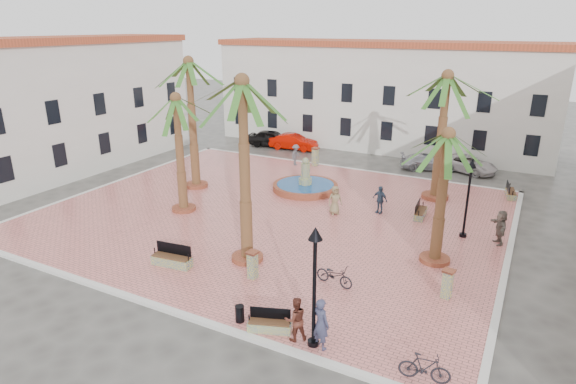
% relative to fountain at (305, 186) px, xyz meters
% --- Properties ---
extents(ground, '(120.00, 120.00, 0.00)m').
position_rel_fountain_xyz_m(ground, '(0.10, -4.62, -0.46)').
color(ground, '#56544F').
rests_on(ground, ground).
extents(plaza, '(26.00, 22.00, 0.15)m').
position_rel_fountain_xyz_m(plaza, '(0.10, -4.62, -0.39)').
color(plaza, '#E47A74').
rests_on(plaza, ground).
extents(kerb_n, '(26.30, 0.30, 0.16)m').
position_rel_fountain_xyz_m(kerb_n, '(0.10, 6.38, -0.38)').
color(kerb_n, silver).
rests_on(kerb_n, ground).
extents(kerb_s, '(26.30, 0.30, 0.16)m').
position_rel_fountain_xyz_m(kerb_s, '(0.10, -15.62, -0.38)').
color(kerb_s, silver).
rests_on(kerb_s, ground).
extents(kerb_e, '(0.30, 22.30, 0.16)m').
position_rel_fountain_xyz_m(kerb_e, '(13.10, -4.62, -0.38)').
color(kerb_e, silver).
rests_on(kerb_e, ground).
extents(kerb_w, '(0.30, 22.30, 0.16)m').
position_rel_fountain_xyz_m(kerb_w, '(-12.90, -4.62, -0.38)').
color(kerb_w, silver).
rests_on(kerb_w, ground).
extents(building_north, '(30.40, 7.40, 9.50)m').
position_rel_fountain_xyz_m(building_north, '(0.10, 15.38, 4.31)').
color(building_north, silver).
rests_on(building_north, ground).
extents(building_west, '(6.40, 24.40, 10.00)m').
position_rel_fountain_xyz_m(building_west, '(-18.89, -4.62, 4.56)').
color(building_west, silver).
rests_on(building_west, ground).
extents(fountain, '(4.41, 4.41, 2.28)m').
position_rel_fountain_xyz_m(fountain, '(0.00, 0.00, 0.00)').
color(fountain, '#9C492F').
rests_on(fountain, plaza).
extents(palm_nw, '(5.09, 5.09, 8.81)m').
position_rel_fountain_xyz_m(palm_nw, '(-7.03, -2.86, 7.26)').
color(palm_nw, '#9C492F').
rests_on(palm_nw, plaza).
extents(palm_sw, '(4.68, 4.68, 7.10)m').
position_rel_fountain_xyz_m(palm_sw, '(-4.90, -6.82, 5.69)').
color(palm_sw, '#9C492F').
rests_on(palm_sw, plaza).
extents(palm_s, '(4.89, 4.89, 8.75)m').
position_rel_fountain_xyz_m(palm_s, '(2.03, -10.57, 7.24)').
color(palm_s, '#9C492F').
rests_on(palm_s, plaza).
extents(palm_e, '(4.63, 4.63, 6.49)m').
position_rel_fountain_xyz_m(palm_e, '(10.01, -6.56, 5.11)').
color(palm_e, '#9C492F').
rests_on(palm_e, plaza).
extents(palm_ne, '(5.51, 5.51, 8.17)m').
position_rel_fountain_xyz_m(palm_ne, '(8.17, 2.47, 6.58)').
color(palm_ne, '#9C492F').
rests_on(palm_ne, plaza).
extents(bench_s, '(2.00, 0.82, 1.03)m').
position_rel_fountain_xyz_m(bench_s, '(-0.77, -12.71, -0.02)').
color(bench_s, gray).
rests_on(bench_s, plaza).
extents(bench_se, '(1.67, 1.01, 0.85)m').
position_rel_fountain_xyz_m(bench_se, '(5.80, -15.00, -0.07)').
color(bench_se, gray).
rests_on(bench_se, plaza).
extents(bench_e, '(0.63, 1.73, 0.89)m').
position_rel_fountain_xyz_m(bench_e, '(8.09, -1.26, -0.06)').
color(bench_e, gray).
rests_on(bench_e, plaza).
extents(bench_ne, '(0.82, 1.79, 0.91)m').
position_rel_fountain_xyz_m(bench_ne, '(12.48, 5.01, -0.05)').
color(bench_ne, gray).
rests_on(bench_ne, plaza).
extents(lamppost_s, '(0.49, 0.49, 4.51)m').
position_rel_fountain_xyz_m(lamppost_s, '(7.57, -15.00, 2.75)').
color(lamppost_s, black).
rests_on(lamppost_s, plaza).
extents(lamppost_e, '(0.46, 0.46, 4.25)m').
position_rel_fountain_xyz_m(lamppost_e, '(10.75, -2.97, 2.57)').
color(lamppost_e, black).
rests_on(lamppost_e, plaza).
extents(bollard_se, '(0.50, 0.50, 1.29)m').
position_rel_fountain_xyz_m(bollard_se, '(3.20, -11.96, 0.36)').
color(bollard_se, gray).
rests_on(bollard_se, plaza).
extents(bollard_n, '(0.56, 0.56, 1.47)m').
position_rel_fountain_xyz_m(bollard_n, '(-1.92, 5.78, 0.45)').
color(bollard_n, gray).
rests_on(bollard_n, plaza).
extents(bollard_e, '(0.53, 0.53, 1.27)m').
position_rel_fountain_xyz_m(bollard_e, '(11.12, -9.63, 0.35)').
color(bollard_e, gray).
rests_on(bollard_e, plaza).
extents(litter_bin, '(0.34, 0.34, 0.67)m').
position_rel_fountain_xyz_m(litter_bin, '(4.51, -15.02, 0.02)').
color(litter_bin, black).
rests_on(litter_bin, plaza).
extents(cyclist_a, '(0.82, 0.68, 1.93)m').
position_rel_fountain_xyz_m(cyclist_a, '(7.85, -15.02, 0.65)').
color(cyclist_a, '#393A57').
rests_on(cyclist_a, plaza).
extents(bicycle_a, '(1.84, 0.88, 0.93)m').
position_rel_fountain_xyz_m(bicycle_a, '(6.63, -10.82, 0.15)').
color(bicycle_a, black).
rests_on(bicycle_a, plaza).
extents(cyclist_b, '(1.03, 1.02, 1.67)m').
position_rel_fountain_xyz_m(cyclist_b, '(6.88, -15.02, 0.53)').
color(cyclist_b, '#57261C').
rests_on(cyclist_b, plaza).
extents(bicycle_b, '(1.67, 0.70, 0.97)m').
position_rel_fountain_xyz_m(bicycle_b, '(11.42, -15.02, 0.18)').
color(bicycle_b, black).
rests_on(bicycle_b, plaza).
extents(pedestrian_fountain_a, '(0.99, 0.98, 1.73)m').
position_rel_fountain_xyz_m(pedestrian_fountain_a, '(3.46, -3.14, 0.56)').
color(pedestrian_fountain_a, '#877551').
rests_on(pedestrian_fountain_a, plaza).
extents(pedestrian_fountain_b, '(1.06, 0.68, 1.68)m').
position_rel_fountain_xyz_m(pedestrian_fountain_b, '(5.75, -1.74, 0.53)').
color(pedestrian_fountain_b, '#364D66').
rests_on(pedestrian_fountain_b, plaza).
extents(pedestrian_north, '(0.63, 1.09, 1.67)m').
position_rel_fountain_xyz_m(pedestrian_north, '(-3.38, 5.22, 0.53)').
color(pedestrian_north, '#55565B').
rests_on(pedestrian_north, plaza).
extents(pedestrian_east, '(1.15, 1.77, 1.82)m').
position_rel_fountain_xyz_m(pedestrian_east, '(12.50, -3.04, 0.60)').
color(pedestrian_east, '#6F6257').
rests_on(pedestrian_east, plaza).
extents(car_black, '(4.78, 2.56, 1.54)m').
position_rel_fountain_xyz_m(car_black, '(-8.41, 10.28, 0.31)').
color(car_black, black).
rests_on(car_black, ground).
extents(car_red, '(4.47, 1.92, 1.43)m').
position_rel_fountain_xyz_m(car_red, '(-6.12, 10.19, 0.26)').
color(car_red, '#BB0D00').
rests_on(car_red, ground).
extents(car_silver, '(4.54, 3.12, 1.22)m').
position_rel_fountain_xyz_m(car_silver, '(6.16, 9.42, 0.15)').
color(car_silver, '#B4B5BD').
rests_on(car_silver, ground).
extents(car_white, '(5.04, 3.64, 1.27)m').
position_rel_fountain_xyz_m(car_white, '(8.97, 10.20, 0.18)').
color(car_white, beige).
rests_on(car_white, ground).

